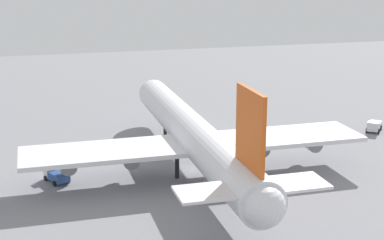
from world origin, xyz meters
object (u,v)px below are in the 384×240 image
maintenance_van (374,126)px  catering_truck (56,175)px  cargo_airplane (193,134)px  safety_cone_nose (163,121)px

maintenance_van → catering_truck: bearing=99.8°
cargo_airplane → catering_truck: (1.09, 21.82, -5.07)m
cargo_airplane → safety_cone_nose: cargo_airplane is taller
maintenance_van → catering_truck: (-10.94, 63.21, -0.08)m
maintenance_van → safety_cone_nose: bearing=65.3°
cargo_airplane → catering_truck: 22.43m
cargo_airplane → maintenance_van: 43.39m
maintenance_van → safety_cone_nose: maintenance_van is taller
maintenance_van → safety_cone_nose: 43.36m
maintenance_van → catering_truck: maintenance_van is taller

